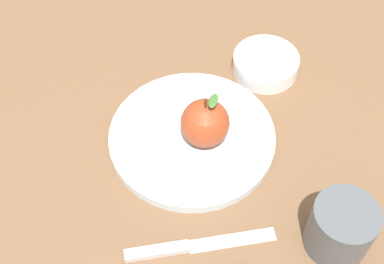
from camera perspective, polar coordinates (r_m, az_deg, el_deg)
ground_plane at (r=0.73m, az=-0.76°, el=-2.77°), size 2.40×2.40×0.00m
dinner_plate at (r=0.74m, az=0.00°, el=-0.51°), size 0.24×0.24×0.02m
apple at (r=0.71m, az=1.45°, el=1.00°), size 0.07×0.07×0.08m
side_bowl at (r=0.84m, az=8.15°, el=7.61°), size 0.10×0.10×0.03m
cup at (r=0.66m, az=16.18°, el=-9.99°), size 0.08×0.08×0.08m
knife at (r=0.66m, az=-0.60°, el=-12.56°), size 0.19×0.03×0.01m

